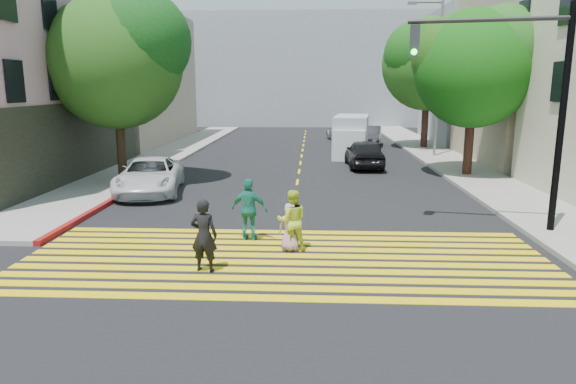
# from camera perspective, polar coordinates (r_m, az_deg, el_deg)

# --- Properties ---
(ground) EXTENTS (120.00, 120.00, 0.00)m
(ground) POSITION_cam_1_polar(r_m,az_deg,el_deg) (12.02, -0.69, -9.47)
(ground) COLOR black
(sidewalk_left) EXTENTS (3.00, 40.00, 0.15)m
(sidewalk_left) POSITION_cam_1_polar(r_m,az_deg,el_deg) (34.70, -12.66, 4.36)
(sidewalk_left) COLOR gray
(sidewalk_left) RESTS_ON ground
(sidewalk_right) EXTENTS (3.00, 60.00, 0.15)m
(sidewalk_right) POSITION_cam_1_polar(r_m,az_deg,el_deg) (27.66, 19.14, 2.18)
(sidewalk_right) COLOR gray
(sidewalk_right) RESTS_ON ground
(curb_red) EXTENTS (0.20, 8.00, 0.16)m
(curb_red) POSITION_cam_1_polar(r_m,az_deg,el_deg) (19.26, -20.52, -1.84)
(curb_red) COLOR maroon
(curb_red) RESTS_ON ground
(crosswalk) EXTENTS (13.40, 5.30, 0.01)m
(crosswalk) POSITION_cam_1_polar(r_m,az_deg,el_deg) (13.21, -0.36, -7.46)
(crosswalk) COLOR yellow
(crosswalk) RESTS_ON ground
(lane_line) EXTENTS (0.12, 34.40, 0.01)m
(lane_line) POSITION_cam_1_polar(r_m,az_deg,el_deg) (33.97, 1.58, 4.37)
(lane_line) COLOR yellow
(lane_line) RESTS_ON ground
(building_left_tan) EXTENTS (12.00, 16.00, 10.00)m
(building_left_tan) POSITION_cam_1_polar(r_m,az_deg,el_deg) (42.60, -20.77, 11.85)
(building_left_tan) COLOR tan
(building_left_tan) RESTS_ON ground
(building_right_tan) EXTENTS (10.00, 10.00, 10.00)m
(building_right_tan) POSITION_cam_1_polar(r_m,az_deg,el_deg) (33.42, 28.73, 11.43)
(building_right_tan) COLOR tan
(building_right_tan) RESTS_ON ground
(building_right_grey) EXTENTS (10.00, 10.00, 10.00)m
(building_right_grey) POSITION_cam_1_polar(r_m,az_deg,el_deg) (43.61, 22.40, 11.71)
(building_right_grey) COLOR gray
(building_right_grey) RESTS_ON ground
(backdrop_block) EXTENTS (30.00, 8.00, 12.00)m
(backdrop_block) POSITION_cam_1_polar(r_m,az_deg,el_deg) (59.22, 2.14, 13.30)
(backdrop_block) COLOR gray
(backdrop_block) RESTS_ON ground
(tree_left) EXTENTS (7.75, 7.49, 8.42)m
(tree_left) POSITION_cam_1_polar(r_m,az_deg,el_deg) (24.31, -18.46, 14.27)
(tree_left) COLOR black
(tree_left) RESTS_ON ground
(tree_right_near) EXTENTS (7.37, 7.13, 8.00)m
(tree_right_near) POSITION_cam_1_polar(r_m,az_deg,el_deg) (26.15, 20.19, 13.35)
(tree_right_near) COLOR black
(tree_right_near) RESTS_ON ground
(tree_right_far) EXTENTS (8.29, 8.29, 9.07)m
(tree_right_far) POSITION_cam_1_polar(r_m,az_deg,el_deg) (37.27, 15.39, 14.04)
(tree_right_far) COLOR black
(tree_right_far) RESTS_ON ground
(pedestrian_man) EXTENTS (0.70, 0.51, 1.77)m
(pedestrian_man) POSITION_cam_1_polar(r_m,az_deg,el_deg) (12.30, -9.33, -4.78)
(pedestrian_man) COLOR black
(pedestrian_man) RESTS_ON ground
(pedestrian_woman) EXTENTS (0.88, 0.72, 1.65)m
(pedestrian_woman) POSITION_cam_1_polar(r_m,az_deg,el_deg) (13.70, 0.43, -3.16)
(pedestrian_woman) COLOR #BCD535
(pedestrian_woman) RESTS_ON ground
(pedestrian_child) EXTENTS (0.68, 0.48, 1.32)m
(pedestrian_child) POSITION_cam_1_polar(r_m,az_deg,el_deg) (13.70, 0.26, -3.89)
(pedestrian_child) COLOR #C18EA9
(pedestrian_child) RESTS_ON ground
(pedestrian_extra) EXTENTS (1.10, 0.60, 1.79)m
(pedestrian_extra) POSITION_cam_1_polar(r_m,az_deg,el_deg) (14.63, -4.32, -1.97)
(pedestrian_extra) COLOR #207C6E
(pedestrian_extra) RESTS_ON ground
(white_sedan) EXTENTS (3.19, 5.51, 1.44)m
(white_sedan) POSITION_cam_1_polar(r_m,az_deg,el_deg) (21.81, -15.10, 1.74)
(white_sedan) COLOR silver
(white_sedan) RESTS_ON ground
(dark_car_near) EXTENTS (1.98, 4.58, 1.54)m
(dark_car_near) POSITION_cam_1_polar(r_m,az_deg,el_deg) (28.08, 8.48, 4.27)
(dark_car_near) COLOR black
(dark_car_near) RESTS_ON ground
(silver_car) EXTENTS (2.61, 4.92, 1.36)m
(silver_car) POSITION_cam_1_polar(r_m,az_deg,el_deg) (41.90, 6.01, 6.63)
(silver_car) COLOR #B0B2BB
(silver_car) RESTS_ON ground
(dark_car_parked) EXTENTS (2.24, 4.67, 1.48)m
(dark_car_parked) POSITION_cam_1_polar(r_m,az_deg,el_deg) (38.02, 9.04, 6.12)
(dark_car_parked) COLOR black
(dark_car_parked) RESTS_ON ground
(white_van) EXTENTS (2.63, 5.53, 2.51)m
(white_van) POSITION_cam_1_polar(r_m,az_deg,el_deg) (32.54, 7.01, 6.06)
(white_van) COLOR #A8ABBC
(white_van) RESTS_ON ground
(traffic_signal) EXTENTS (4.47, 1.01, 6.62)m
(traffic_signal) POSITION_cam_1_polar(r_m,az_deg,el_deg) (16.38, 24.26, 10.49)
(traffic_signal) COLOR black
(traffic_signal) RESTS_ON ground
(street_lamp) EXTENTS (2.11, 0.24, 9.32)m
(street_lamp) POSITION_cam_1_polar(r_m,az_deg,el_deg) (32.59, 16.09, 13.04)
(street_lamp) COLOR gray
(street_lamp) RESTS_ON ground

